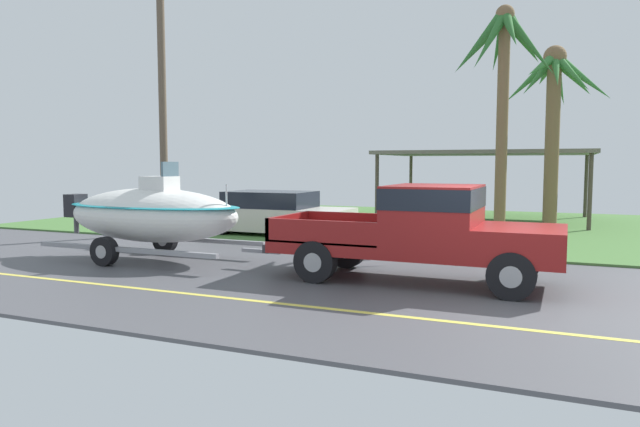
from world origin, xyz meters
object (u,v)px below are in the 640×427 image
object	(u,v)px
boat_on_trailer	(152,214)
pickup_truck_towing	(432,229)
parked_sedan_near	(275,214)
carport_awning	(486,154)
palm_tree_near_left	(555,95)
palm_tree_near_right	(504,66)
utility_pole	(162,87)

from	to	relation	value
boat_on_trailer	pickup_truck_towing	bearing A→B (deg)	-0.00
pickup_truck_towing	boat_on_trailer	xyz separation A→B (m)	(-6.53, 0.00, 0.04)
parked_sedan_near	pickup_truck_towing	bearing A→B (deg)	-40.96
boat_on_trailer	parked_sedan_near	distance (m)	5.28
pickup_truck_towing	carport_awning	bearing A→B (deg)	92.93
palm_tree_near_left	boat_on_trailer	bearing A→B (deg)	-134.42
palm_tree_near_left	palm_tree_near_right	bearing A→B (deg)	-115.92
parked_sedan_near	palm_tree_near_left	world-z (taller)	palm_tree_near_left
pickup_truck_towing	parked_sedan_near	world-z (taller)	pickup_truck_towing
palm_tree_near_left	utility_pole	xyz separation A→B (m)	(-11.30, -4.39, 0.31)
pickup_truck_towing	parked_sedan_near	xyz separation A→B (m)	(-6.05, 5.25, -0.35)
pickup_truck_towing	palm_tree_near_left	bearing A→B (deg)	77.72
palm_tree_near_right	palm_tree_near_left	bearing A→B (deg)	64.08
pickup_truck_towing	parked_sedan_near	bearing A→B (deg)	139.04
carport_awning	palm_tree_near_left	xyz separation A→B (m)	(2.52, -4.17, 1.71)
boat_on_trailer	parked_sedan_near	xyz separation A→B (m)	(0.48, 5.25, -0.39)
palm_tree_near_left	utility_pole	distance (m)	12.13
boat_on_trailer	palm_tree_near_left	distance (m)	12.42
pickup_truck_towing	utility_pole	distance (m)	10.93
palm_tree_near_right	parked_sedan_near	bearing A→B (deg)	-173.82
pickup_truck_towing	parked_sedan_near	distance (m)	8.01
boat_on_trailer	parked_sedan_near	size ratio (longest dim) A/B	1.25
pickup_truck_towing	palm_tree_near_right	world-z (taller)	palm_tree_near_right
palm_tree_near_left	utility_pole	bearing A→B (deg)	-158.77
boat_on_trailer	palm_tree_near_left	world-z (taller)	palm_tree_near_left
pickup_truck_towing	palm_tree_near_right	bearing A→B (deg)	84.22
parked_sedan_near	palm_tree_near_left	size ratio (longest dim) A/B	0.81
parked_sedan_near	utility_pole	distance (m)	5.33
carport_awning	palm_tree_near_left	bearing A→B (deg)	-58.91
palm_tree_near_left	palm_tree_near_right	size ratio (longest dim) A/B	0.89
boat_on_trailer	utility_pole	xyz separation A→B (m)	(-2.91, 4.17, 3.57)
parked_sedan_near	carport_awning	xyz separation A→B (m)	(5.39, 7.49, 1.94)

